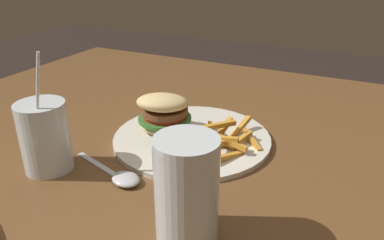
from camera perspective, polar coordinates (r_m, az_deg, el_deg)
dining_table at (r=0.69m, az=-1.36°, el=-13.91°), size 1.44×1.33×0.72m
meal_plate_near at (r=0.74m, az=-1.58°, el=-1.20°), size 0.31×0.31×0.10m
beer_glass at (r=0.48m, az=-0.81°, el=-10.79°), size 0.08×0.08×0.14m
juice_glass at (r=0.68m, az=-21.46°, el=-2.66°), size 0.08×0.08×0.21m
spoon at (r=0.63m, az=-10.51°, el=-8.61°), size 0.16×0.07×0.01m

